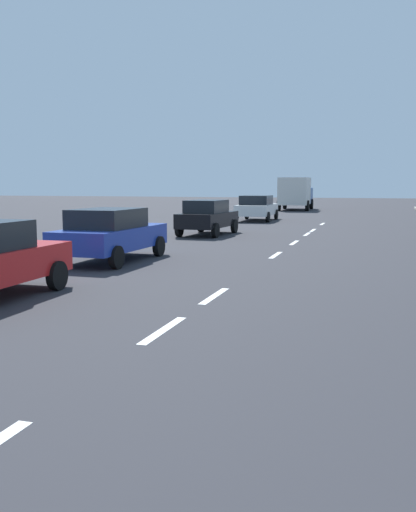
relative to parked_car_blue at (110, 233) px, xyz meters
name	(u,v)px	position (x,y,z in m)	size (l,w,h in m)	color
ground_plane	(258,267)	(4.48, 0.10, -0.84)	(160.00, 160.00, 0.00)	#2D2D33
lane_stripe_3	(163,330)	(4.48, -7.27, -0.84)	(0.16, 1.80, 0.01)	white
lane_stripe_4	(214,296)	(4.48, -4.34, -0.84)	(0.16, 1.80, 0.01)	white
lane_stripe_5	(276,255)	(4.48, 2.85, -0.84)	(0.16, 1.80, 0.01)	white
lane_stripe_6	(294,243)	(4.48, 6.98, -0.84)	(0.16, 1.80, 0.01)	white
lane_stripe_7	(307,234)	(4.48, 11.03, -0.84)	(0.16, 1.80, 0.01)	white
lane_stripe_8	(313,230)	(4.48, 13.30, -0.84)	(0.16, 1.80, 0.01)	white
lane_stripe_9	(322,224)	(4.48, 18.07, -0.84)	(0.16, 1.80, 0.01)	white
parked_car_blue	(110,233)	(0.00, 0.00, 0.00)	(2.09, 4.40, 1.57)	#1E389E
parked_car_black	(207,216)	(0.20, 9.39, 0.00)	(2.03, 4.07, 1.57)	black
parked_car_white	(257,207)	(0.26, 19.88, 0.00)	(2.18, 4.63, 1.57)	white
delivery_truck	(296,193)	(0.45, 35.33, 0.66)	(2.81, 6.30, 2.80)	#23478C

